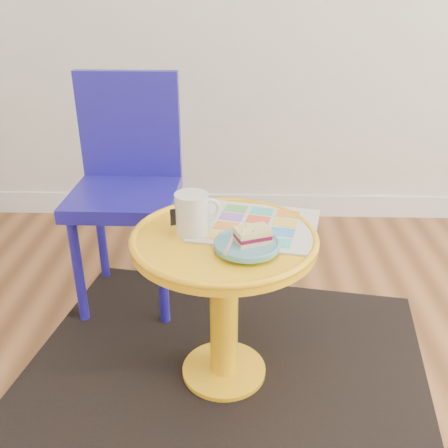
{
  "coord_description": "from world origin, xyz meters",
  "views": [
    {
      "loc": [
        -0.55,
        -0.51,
        1.16
      ],
      "look_at": [
        -0.58,
        0.75,
        0.55
      ],
      "focal_mm": 40.0,
      "sensor_mm": 36.0,
      "label": 1
    }
  ],
  "objects_px": {
    "side_table": "(224,279)",
    "mug": "(193,213)",
    "chair": "(127,176)",
    "newspaper": "(256,225)",
    "plate": "(247,245)"
  },
  "relations": [
    {
      "from": "plate",
      "to": "mug",
      "type": "bearing_deg",
      "value": 146.85
    },
    {
      "from": "plate",
      "to": "side_table",
      "type": "bearing_deg",
      "value": 127.36
    },
    {
      "from": "mug",
      "to": "plate",
      "type": "relative_size",
      "value": 0.74
    },
    {
      "from": "chair",
      "to": "mug",
      "type": "bearing_deg",
      "value": -57.71
    },
    {
      "from": "mug",
      "to": "chair",
      "type": "bearing_deg",
      "value": 98.68
    },
    {
      "from": "side_table",
      "to": "mug",
      "type": "relative_size",
      "value": 4.1
    },
    {
      "from": "newspaper",
      "to": "plate",
      "type": "bearing_deg",
      "value": -88.34
    },
    {
      "from": "side_table",
      "to": "mug",
      "type": "xyz_separation_m",
      "value": [
        -0.09,
        0.02,
        0.21
      ]
    },
    {
      "from": "chair",
      "to": "newspaper",
      "type": "bearing_deg",
      "value": -40.93
    },
    {
      "from": "chair",
      "to": "newspaper",
      "type": "distance_m",
      "value": 0.63
    },
    {
      "from": "side_table",
      "to": "mug",
      "type": "height_order",
      "value": "mug"
    },
    {
      "from": "side_table",
      "to": "plate",
      "type": "distance_m",
      "value": 0.19
    },
    {
      "from": "chair",
      "to": "plate",
      "type": "xyz_separation_m",
      "value": [
        0.44,
        -0.58,
        0.02
      ]
    },
    {
      "from": "newspaper",
      "to": "mug",
      "type": "distance_m",
      "value": 0.2
    },
    {
      "from": "side_table",
      "to": "chair",
      "type": "relative_size",
      "value": 0.61
    }
  ]
}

